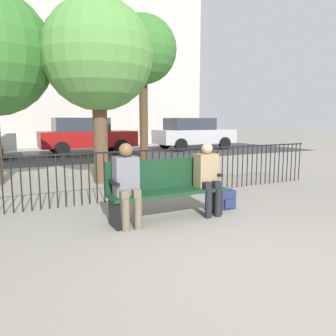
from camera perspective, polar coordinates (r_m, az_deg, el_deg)
name	(u,v)px	position (r m, az deg, el deg)	size (l,w,h in m)	color
ground_plane	(258,273)	(3.57, 15.45, -17.15)	(80.00, 80.00, 0.00)	gray
park_bench	(166,187)	(5.07, -0.41, -3.28)	(1.83, 0.45, 0.92)	#14381E
seated_person_0	(127,181)	(4.66, -7.13, -2.24)	(0.34, 0.39, 1.20)	brown
seated_person_1	(208,175)	(5.27, 6.92, -1.24)	(0.34, 0.39, 1.16)	black
backpack	(226,200)	(5.75, 10.05, -5.44)	(0.30, 0.23, 0.33)	navy
fence_railing	(133,171)	(6.29, -6.12, -0.46)	(9.01, 0.03, 0.95)	black
tree_1	(143,51)	(10.33, -4.38, 19.60)	(2.01, 2.01, 4.59)	#4C3823
tree_3	(98,56)	(8.21, -12.08, 18.50)	(2.58, 2.58, 4.31)	brown
street_surface	(62,156)	(14.60, -18.00, 1.99)	(24.00, 6.00, 0.01)	#333335
parked_car_1	(86,135)	(15.29, -14.09, 5.57)	(4.20, 1.94, 1.62)	maroon
parked_car_2	(193,133)	(17.24, 4.41, 6.08)	(4.20, 1.94, 1.62)	#B7B7BC
building_facade	(33,4)	(23.51, -22.39, 24.93)	(20.00, 6.00, 16.92)	beige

